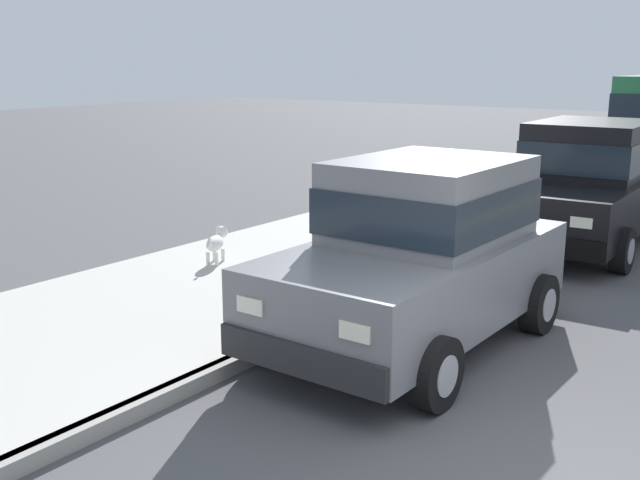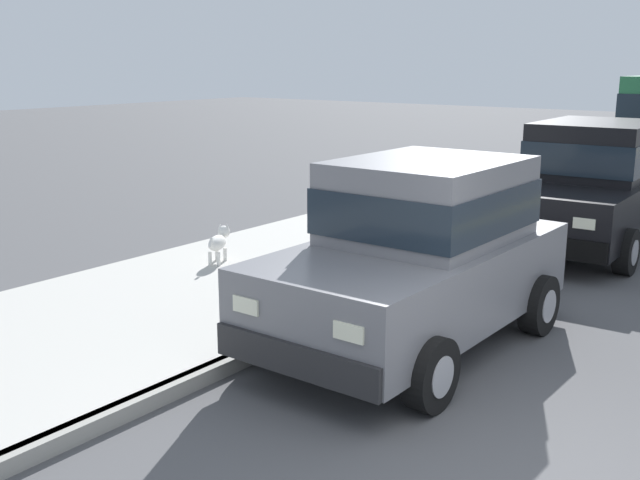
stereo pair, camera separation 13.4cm
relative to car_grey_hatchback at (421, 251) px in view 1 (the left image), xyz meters
The scene contains 5 objects.
curb 2.38m from the car_grey_hatchback, 117.95° to the right, with size 0.16×64.00×0.14m, color gray.
sidewalk 3.55m from the car_grey_hatchback, 145.51° to the right, with size 3.60×64.00×0.14m, color #B7B5AD.
car_grey_hatchback is the anchor object (origin of this frame).
car_black_sedan 5.35m from the car_grey_hatchback, 90.20° to the left, with size 2.15×4.66×1.92m.
dog_white 3.65m from the car_grey_hatchback, 168.32° to the left, with size 0.40×0.70×0.49m.
Camera 1 is at (1.37, -4.55, 2.83)m, focal length 42.59 mm.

